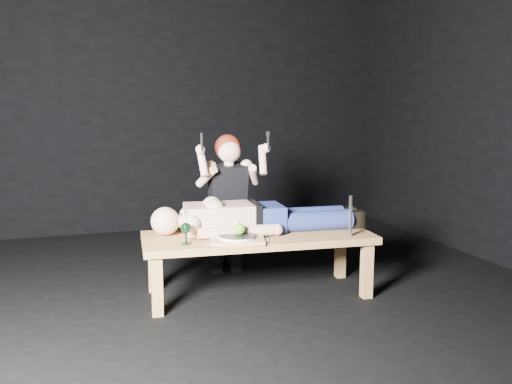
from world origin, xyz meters
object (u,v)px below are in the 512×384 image
table (258,264)px  serving_tray (237,240)px  goblet (186,233)px  lying_man (261,213)px  kneeling_woman (226,203)px  carving_knife (351,216)px

table → serving_tray: bearing=-138.4°
table → serving_tray: 0.35m
serving_tray → goblet: 0.35m
lying_man → serving_tray: size_ratio=4.41×
table → kneeling_woman: 0.69m
carving_knife → table: bearing=161.9°
lying_man → kneeling_woman: size_ratio=1.37×
kneeling_woman → serving_tray: bearing=-98.5°
table → kneeling_woman: (-0.08, 0.58, 0.36)m
lying_man → table: bearing=-114.4°
lying_man → kneeling_woman: kneeling_woman is taller
table → carving_knife: 0.75m
lying_man → carving_knife: (0.54, -0.36, 0.02)m
table → carving_knife: (0.60, -0.25, 0.37)m
carving_knife → goblet: bearing=178.2°
goblet → carving_knife: size_ratio=0.50×
serving_tray → goblet: bearing=175.1°
table → goblet: 0.63m
goblet → kneeling_woman: bearing=56.7°
goblet → lying_man: bearing=20.5°
table → lying_man: size_ratio=1.02×
serving_tray → goblet: goblet is taller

